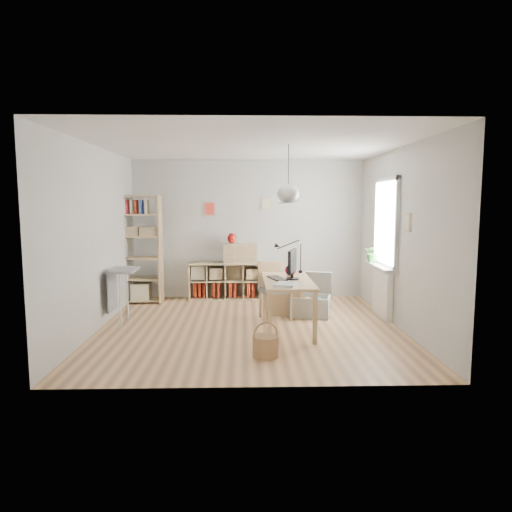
{
  "coord_description": "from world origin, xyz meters",
  "views": [
    {
      "loc": [
        -0.09,
        -6.72,
        1.88
      ],
      "look_at": [
        0.1,
        0.3,
        1.05
      ],
      "focal_mm": 32.0,
      "sensor_mm": 36.0,
      "label": 1
    }
  ],
  "objects_px": {
    "tall_bookshelf": "(139,245)",
    "cube_shelf": "(224,284)",
    "desk": "(287,286)",
    "drawer_chest": "(240,253)",
    "chair": "(274,287)",
    "storage_chest": "(310,302)",
    "monitor": "(292,263)"
  },
  "relations": [
    {
      "from": "cube_shelf",
      "to": "chair",
      "type": "distance_m",
      "value": 1.79
    },
    {
      "from": "chair",
      "to": "drawer_chest",
      "type": "bearing_deg",
      "value": 93.04
    },
    {
      "from": "desk",
      "to": "monitor",
      "type": "bearing_deg",
      "value": 31.4
    },
    {
      "from": "desk",
      "to": "cube_shelf",
      "type": "xyz_separation_m",
      "value": [
        -1.02,
        2.23,
        -0.36
      ]
    },
    {
      "from": "monitor",
      "to": "drawer_chest",
      "type": "distance_m",
      "value": 2.28
    },
    {
      "from": "monitor",
      "to": "tall_bookshelf",
      "type": "bearing_deg",
      "value": 160.43
    },
    {
      "from": "storage_chest",
      "to": "desk",
      "type": "bearing_deg",
      "value": -103.32
    },
    {
      "from": "tall_bookshelf",
      "to": "storage_chest",
      "type": "height_order",
      "value": "tall_bookshelf"
    },
    {
      "from": "cube_shelf",
      "to": "chair",
      "type": "relative_size",
      "value": 1.53
    },
    {
      "from": "chair",
      "to": "storage_chest",
      "type": "bearing_deg",
      "value": -1.25
    },
    {
      "from": "desk",
      "to": "cube_shelf",
      "type": "distance_m",
      "value": 2.48
    },
    {
      "from": "desk",
      "to": "drawer_chest",
      "type": "height_order",
      "value": "drawer_chest"
    },
    {
      "from": "tall_bookshelf",
      "to": "monitor",
      "type": "relative_size",
      "value": 4.04
    },
    {
      "from": "cube_shelf",
      "to": "chair",
      "type": "height_order",
      "value": "chair"
    },
    {
      "from": "cube_shelf",
      "to": "monitor",
      "type": "xyz_separation_m",
      "value": [
        1.1,
        -2.19,
        0.7
      ]
    },
    {
      "from": "drawer_chest",
      "to": "desk",
      "type": "bearing_deg",
      "value": -72.45
    },
    {
      "from": "desk",
      "to": "storage_chest",
      "type": "height_order",
      "value": "desk"
    },
    {
      "from": "desk",
      "to": "monitor",
      "type": "distance_m",
      "value": 0.35
    },
    {
      "from": "cube_shelf",
      "to": "tall_bookshelf",
      "type": "relative_size",
      "value": 0.7
    },
    {
      "from": "storage_chest",
      "to": "cube_shelf",
      "type": "bearing_deg",
      "value": 152.35
    },
    {
      "from": "cube_shelf",
      "to": "drawer_chest",
      "type": "relative_size",
      "value": 2.16
    },
    {
      "from": "cube_shelf",
      "to": "tall_bookshelf",
      "type": "bearing_deg",
      "value": -169.81
    },
    {
      "from": "tall_bookshelf",
      "to": "drawer_chest",
      "type": "bearing_deg",
      "value": 7.26
    },
    {
      "from": "desk",
      "to": "drawer_chest",
      "type": "xyz_separation_m",
      "value": [
        -0.7,
        2.19,
        0.25
      ]
    },
    {
      "from": "cube_shelf",
      "to": "storage_chest",
      "type": "xyz_separation_m",
      "value": [
        1.49,
        -1.37,
        -0.07
      ]
    },
    {
      "from": "desk",
      "to": "drawer_chest",
      "type": "relative_size",
      "value": 2.32
    },
    {
      "from": "tall_bookshelf",
      "to": "desk",
      "type": "bearing_deg",
      "value": -37.01
    },
    {
      "from": "drawer_chest",
      "to": "chair",
      "type": "bearing_deg",
      "value": -70.16
    },
    {
      "from": "chair",
      "to": "storage_chest",
      "type": "distance_m",
      "value": 0.7
    },
    {
      "from": "chair",
      "to": "monitor",
      "type": "bearing_deg",
      "value": -87.64
    },
    {
      "from": "tall_bookshelf",
      "to": "cube_shelf",
      "type": "bearing_deg",
      "value": 10.19
    },
    {
      "from": "drawer_chest",
      "to": "storage_chest",
      "type": "bearing_deg",
      "value": -48.99
    }
  ]
}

